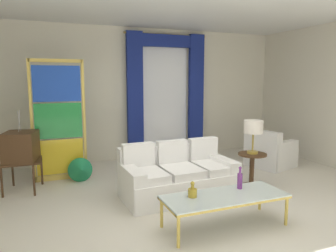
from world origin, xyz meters
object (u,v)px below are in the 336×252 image
Objects in this scene: bottle_crystal_tall at (240,180)px; armchair_white at (269,153)px; bottle_blue_decanter at (192,192)px; vintage_tv at (21,148)px; couch_white_long at (177,176)px; stained_glass_divider at (59,123)px; table_lamp_brass at (253,128)px; coffee_table at (225,198)px; round_side_table at (252,167)px; peacock_figurine at (81,170)px.

armchair_white is at bearing 43.08° from bottle_crystal_tall.
bottle_blue_decanter is 0.15× the size of vintage_tv.
stained_glass_divider reaches higher than couch_white_long.
table_lamp_brass is (1.34, -0.14, 0.72)m from couch_white_long.
bottle_crystal_tall is at bearing -51.15° from stained_glass_divider.
bottle_crystal_tall is 0.14× the size of stained_glass_divider.
coffee_table is 5.24× the size of bottle_crystal_tall.
stained_glass_divider reaches higher than round_side_table.
couch_white_long is 1.14× the size of coffee_table.
bottle_crystal_tall is at bearing 3.32° from bottle_blue_decanter.
coffee_table is 0.43m from bottle_blue_decanter.
vintage_tv is at bearing 176.29° from armchair_white.
bottle_crystal_tall is 0.53× the size of table_lamp_brass.
coffee_table is 3.41m from vintage_tv.
coffee_table is 2.65× the size of round_side_table.
stained_glass_divider is at bearing 137.74° from couch_white_long.
stained_glass_divider is 3.44m from table_lamp_brass.
stained_glass_divider reaches higher than peacock_figurine.
vintage_tv reaches higher than table_lamp_brass.
table_lamp_brass is (1.22, 1.10, 0.65)m from coffee_table.
round_side_table is at bearing -28.80° from stained_glass_divider.
peacock_figurine is (-3.84, 0.40, -0.07)m from armchair_white.
armchair_white is at bearing 18.17° from couch_white_long.
armchair_white reaches higher than bottle_crystal_tall.
bottle_crystal_tall is 3.41m from stained_glass_divider.
couch_white_long is 1.53m from table_lamp_brass.
couch_white_long reaches higher than peacock_figurine.
armchair_white is at bearing 39.81° from table_lamp_brass.
armchair_white is at bearing 35.31° from bottle_blue_decanter.
peacock_figurine is (-1.35, 1.21, -0.08)m from couch_white_long.
couch_white_long is 1.82m from peacock_figurine.
vintage_tv reaches higher than round_side_table.
bottle_crystal_tall reaches higher than round_side_table.
coffee_table is 2.63× the size of peacock_figurine.
round_side_table is 1.04× the size of table_lamp_brass.
couch_white_long is 3.01× the size of round_side_table.
peacock_figurine is at bearing 127.76° from bottle_crystal_tall.
armchair_white is (2.49, 0.82, -0.02)m from couch_white_long.
couch_white_long is at bearing 111.68° from bottle_crystal_tall.
armchair_white is (4.79, -0.31, -0.44)m from vintage_tv.
bottle_blue_decanter is 0.35× the size of table_lamp_brass.
stained_glass_divider is (-1.80, 2.76, 0.68)m from coffee_table.
vintage_tv is 2.24× the size of peacock_figurine.
armchair_white is 4.29m from stained_glass_divider.
table_lamp_brass is at bearing -26.56° from peacock_figurine.
bottle_blue_decanter is at bearing -144.69° from armchair_white.
coffee_table is 3.13m from armchair_white.
peacock_figurine is (-1.48, 2.45, -0.16)m from coffee_table.
armchair_white is 1.70× the size of round_side_table.
bottle_crystal_tall is at bearing -136.92° from armchair_white.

